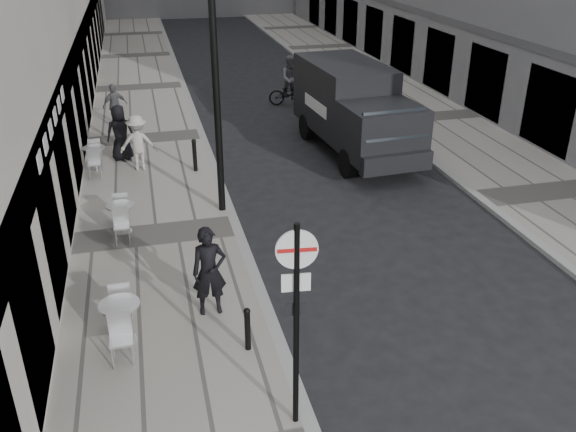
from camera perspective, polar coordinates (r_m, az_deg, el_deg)
name	(u,v)px	position (r m, az deg, el deg)	size (l,w,h in m)	color
sidewalk	(146,139)	(22.64, -13.13, 7.00)	(4.00, 60.00, 0.12)	gray
far_sidewalk	(428,118)	(25.18, 12.96, 8.93)	(4.00, 60.00, 0.12)	gray
walking_man	(209,271)	(11.92, -7.38, -5.17)	(0.67, 0.44, 1.84)	black
sign_post	(296,302)	(8.65, 0.79, -8.03)	(0.59, 0.13, 3.45)	black
lamppost	(215,65)	(15.31, -6.86, 13.85)	(0.31, 0.31, 6.97)	black
bollard_near	(248,330)	(11.15, -3.80, -10.62)	(0.11, 0.11, 0.82)	black
bollard_far	(195,156)	(19.10, -8.72, 5.56)	(0.13, 0.13, 0.96)	black
panel_van	(353,105)	(20.65, 6.09, 10.27)	(2.67, 6.27, 2.88)	black
cyclist	(291,86)	(26.44, 0.31, 12.08)	(1.99, 0.86, 2.08)	black
pedestrian_a	(115,105)	(24.00, -15.89, 9.93)	(0.94, 0.39, 1.61)	#5B5C60
pedestrian_b	(138,143)	(19.44, -13.85, 6.67)	(1.12, 0.64, 1.73)	#B2ACA4
pedestrian_c	(120,133)	(20.41, -15.41, 7.52)	(0.88, 0.57, 1.80)	black
cafe_table_near	(121,319)	(11.69, -15.35, -9.26)	(0.74, 1.68, 0.95)	silver
cafe_table_mid	(122,216)	(15.64, -15.31, 0.02)	(0.68, 1.54, 0.88)	silver
cafe_table_far	(95,157)	(19.82, -17.62, 5.30)	(0.69, 1.56, 0.89)	silver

